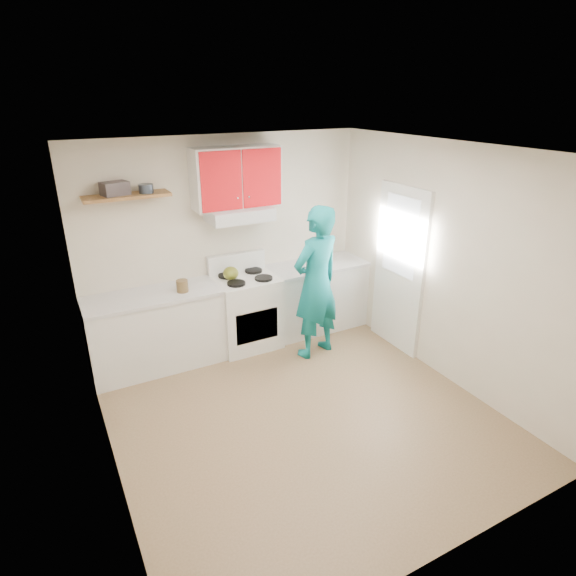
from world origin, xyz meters
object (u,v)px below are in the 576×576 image
kettle (231,273)px  person (316,283)px  stove (247,312)px  crock (182,287)px  tin (146,189)px

kettle → person: bearing=-47.7°
stove → crock: size_ratio=5.74×
tin → person: (1.70, -0.75, -1.15)m
person → stove: bearing=-55.9°
tin → stove: bearing=-8.3°
stove → crock: crock is taller
tin → person: tin is taller
stove → tin: tin is taller
crock → kettle: bearing=9.0°
stove → kettle: kettle is taller
person → tin: bearing=-37.5°
stove → crock: (-0.81, -0.06, 0.52)m
kettle → person: 1.05m
stove → tin: bearing=171.7°
tin → kettle: bearing=-7.5°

